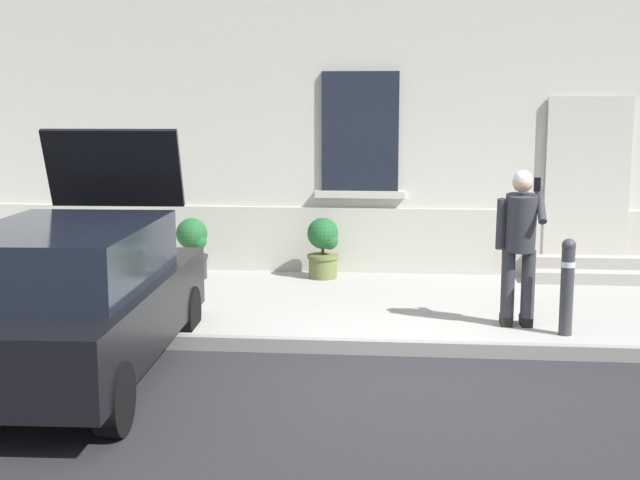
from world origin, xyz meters
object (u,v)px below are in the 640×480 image
(person_on_phone, at_px, (520,238))
(planter_olive, at_px, (323,246))
(planter_cream, at_px, (72,242))
(hatchback_car_black, at_px, (72,297))
(bollard_near_person, at_px, (567,283))
(planter_charcoal, at_px, (193,247))

(person_on_phone, relative_size, planter_olive, 2.03)
(person_on_phone, bearing_deg, planter_cream, 166.20)
(hatchback_car_black, height_order, person_on_phone, hatchback_car_black)
(planter_olive, bearing_deg, bollard_near_person, -44.02)
(planter_cream, height_order, planter_charcoal, same)
(hatchback_car_black, distance_m, person_on_phone, 4.74)
(person_on_phone, height_order, planter_olive, person_on_phone)
(planter_charcoal, bearing_deg, bollard_near_person, -28.63)
(bollard_near_person, height_order, planter_cream, bollard_near_person)
(hatchback_car_black, distance_m, bollard_near_person, 5.08)
(planter_charcoal, distance_m, planter_olive, 1.84)
(bollard_near_person, height_order, person_on_phone, person_on_phone)
(planter_cream, bearing_deg, bollard_near_person, -23.02)
(planter_cream, distance_m, planter_charcoal, 1.84)
(hatchback_car_black, relative_size, person_on_phone, 2.36)
(planter_cream, xyz_separation_m, planter_charcoal, (1.83, -0.21, 0.00))
(planter_olive, bearing_deg, person_on_phone, -46.06)
(planter_cream, height_order, planter_olive, same)
(bollard_near_person, xyz_separation_m, planter_cream, (-6.52, 2.77, -0.11))
(person_on_phone, height_order, planter_cream, person_on_phone)
(person_on_phone, bearing_deg, hatchback_car_black, -149.46)
(bollard_near_person, bearing_deg, person_on_phone, 148.75)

